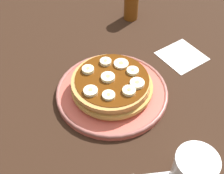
{
  "coord_description": "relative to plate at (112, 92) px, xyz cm",
  "views": [
    {
      "loc": [
        33.84,
        37.76,
        56.59
      ],
      "look_at": [
        0.0,
        0.0,
        2.74
      ],
      "focal_mm": 49.61,
      "sensor_mm": 36.0,
      "label": 1
    }
  ],
  "objects": [
    {
      "name": "banana_slice_7",
      "position": [
        2.52,
        -5.72,
        5.07
      ],
      "size": [
        2.88,
        2.88,
        1.07
      ],
      "color": "#F7F3BE",
      "rests_on": "pancake_stack"
    },
    {
      "name": "banana_slice_1",
      "position": [
        -2.44,
        -5.05,
        5.05
      ],
      "size": [
        2.83,
        2.83,
        1.01
      ],
      "color": "beige",
      "rests_on": "pancake_stack"
    },
    {
      "name": "banana_slice_3",
      "position": [
        -5.16,
        1.61,
        4.99
      ],
      "size": [
        2.88,
        2.88,
        0.89
      ],
      "color": "#F3F3BE",
      "rests_on": "pancake_stack"
    },
    {
      "name": "banana_slice_8",
      "position": [
        -3.03,
        5.2,
        5.02
      ],
      "size": [
        3.36,
        3.36,
        0.95
      ],
      "color": "#FAEFC4",
      "rests_on": "pancake_stack"
    },
    {
      "name": "napkin",
      "position": [
        -23.96,
        2.3,
        -0.74
      ],
      "size": [
        12.25,
        12.25,
        0.3
      ],
      "primitive_type": "cube",
      "rotation": [
        0.0,
        0.0,
        -0.12
      ],
      "color": "white",
      "rests_on": "ground_plane"
    },
    {
      "name": "coffee_mug",
      "position": [
        4.49,
        27.17,
        3.54
      ],
      "size": [
        11.32,
        7.99,
        8.62
      ],
      "color": "white",
      "rests_on": "ground_plane"
    },
    {
      "name": "banana_slice_2",
      "position": [
        6.39,
        0.48,
        5.03
      ],
      "size": [
        3.23,
        3.23,
        0.98
      ],
      "color": "#F4ECC0",
      "rests_on": "pancake_stack"
    },
    {
      "name": "banana_slice_5",
      "position": [
        0.28,
        5.67,
        5.05
      ],
      "size": [
        3.01,
        3.01,
        1.02
      ],
      "color": "#FAF1BA",
      "rests_on": "pancake_stack"
    },
    {
      "name": "banana_slice_0",
      "position": [
        0.67,
        -0.66,
        5.04
      ],
      "size": [
        3.28,
        3.28,
        1.0
      ],
      "color": "#F7F1BA",
      "rests_on": "pancake_stack"
    },
    {
      "name": "ground_plane",
      "position": [
        0.0,
        0.0,
        -2.39
      ],
      "size": [
        140.0,
        140.0,
        3.0
      ],
      "primitive_type": "cube",
      "color": "black"
    },
    {
      "name": "banana_slice_4",
      "position": [
        -4.85,
        -2.09,
        4.93
      ],
      "size": [
        3.6,
        3.6,
        0.77
      ],
      "color": "#FAE1B3",
      "rests_on": "pancake_stack"
    },
    {
      "name": "pancake_stack",
      "position": [
        -0.1,
        -0.0,
        2.59
      ],
      "size": [
        19.6,
        19.65,
        4.25
      ],
      "color": "#C07E42",
      "rests_on": "plate"
    },
    {
      "name": "banana_slice_6",
      "position": [
        4.22,
        3.59,
        4.97
      ],
      "size": [
        2.92,
        2.92,
        0.86
      ],
      "color": "beige",
      "rests_on": "pancake_stack"
    },
    {
      "name": "plate",
      "position": [
        0.0,
        0.0,
        0.0
      ],
      "size": [
        27.21,
        27.21,
        1.66
      ],
      "color": "#CC594C",
      "rests_on": "ground_plane"
    },
    {
      "name": "syrup_bottle",
      "position": [
        -26.38,
        -20.59,
        4.35
      ],
      "size": [
        4.44,
        4.44,
        11.68
      ],
      "color": "brown",
      "rests_on": "ground_plane"
    }
  ]
}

